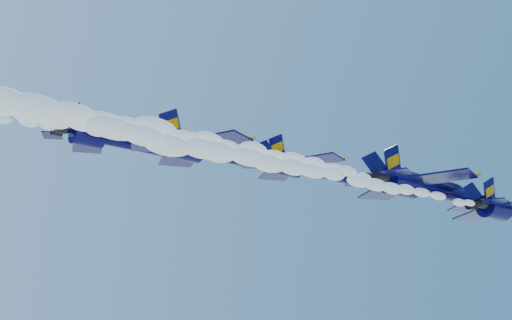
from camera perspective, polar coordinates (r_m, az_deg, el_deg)
jet_lead at (r=84.56m, az=19.75°, el=-3.87°), size 15.86×13.01×5.89m
smoke_trail_jet_lead at (r=63.09m, az=5.21°, el=-1.05°), size 43.53×1.89×1.70m
jet_second at (r=78.89m, az=13.29°, el=-2.12°), size 18.51×15.19×6.88m
smoke_trail_jet_second at (r=59.77m, az=-5.35°, el=1.74°), size 43.53×2.21×1.99m
jet_third at (r=77.61m, az=4.13°, el=-0.72°), size 15.14×12.42×5.62m
smoke_trail_jet_third at (r=63.41m, az=-15.53°, el=3.19°), size 43.53×1.81×1.63m
jet_fourth at (r=79.92m, az=-3.52°, el=0.64°), size 18.85×15.47×7.01m
jet_fifth at (r=85.15m, az=-11.27°, el=1.58°), size 16.92×13.88×6.29m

